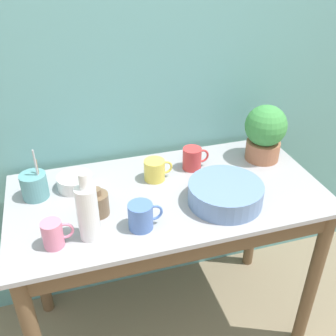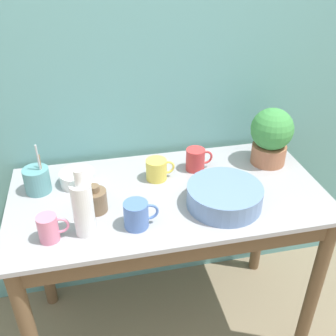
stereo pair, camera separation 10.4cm
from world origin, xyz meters
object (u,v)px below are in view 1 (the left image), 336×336
at_px(potted_plant, 265,132).
at_px(mug_yellow, 155,170).
at_px(bowl_wash_large, 225,193).
at_px(bowl_small_enamel_white, 75,182).
at_px(utensil_cup, 34,186).
at_px(mug_pink, 53,234).
at_px(bottle_tall, 88,212).
at_px(bottle_short, 97,203).
at_px(mug_blue, 141,216).
at_px(mug_red, 193,158).

bearing_deg(potted_plant, mug_yellow, -177.13).
xyz_separation_m(bowl_wash_large, mug_yellow, (-0.22, 0.24, 0.00)).
distance_m(bowl_small_enamel_white, utensil_cup, 0.16).
xyz_separation_m(mug_pink, mug_yellow, (0.44, 0.31, -0.00)).
xyz_separation_m(potted_plant, mug_pink, (-0.98, -0.33, -0.09)).
xyz_separation_m(bottle_tall, mug_yellow, (0.32, 0.30, -0.06)).
height_order(mug_pink, mug_yellow, mug_pink).
distance_m(bottle_short, utensil_cup, 0.29).
bearing_deg(mug_blue, utensil_cup, 139.94).
bearing_deg(mug_yellow, bottle_short, -148.12).
bearing_deg(bowl_small_enamel_white, mug_yellow, -5.72).
xyz_separation_m(bowl_wash_large, utensil_cup, (-0.73, 0.26, 0.01)).
bearing_deg(bottle_short, bottle_tall, -109.59).
relative_size(bottle_tall, bowl_small_enamel_white, 1.80).
bearing_deg(mug_red, mug_blue, -133.39).
height_order(mug_blue, bowl_small_enamel_white, mug_blue).
height_order(bottle_tall, utensil_cup, bottle_tall).
bearing_deg(mug_pink, mug_yellow, 34.61).
xyz_separation_m(bottle_tall, bowl_small_enamel_white, (-0.02, 0.33, -0.08)).
height_order(bottle_short, mug_yellow, bottle_short).
height_order(mug_blue, mug_yellow, mug_blue).
distance_m(bottle_tall, utensil_cup, 0.36).
height_order(mug_blue, utensil_cup, utensil_cup).
distance_m(mug_pink, mug_yellow, 0.54).
bearing_deg(bottle_short, mug_pink, -141.29).
bearing_deg(mug_pink, mug_blue, 1.37).
relative_size(bowl_wash_large, mug_yellow, 2.35).
height_order(mug_red, mug_blue, mug_blue).
height_order(bowl_wash_large, utensil_cup, utensil_cup).
height_order(potted_plant, bottle_tall, potted_plant).
bearing_deg(bottle_short, utensil_cup, 141.12).
bearing_deg(potted_plant, bowl_small_enamel_white, 179.52).
xyz_separation_m(bottle_short, utensil_cup, (-0.23, 0.18, 0.01)).
height_order(bowl_small_enamel_white, utensil_cup, utensil_cup).
bearing_deg(mug_blue, mug_pink, -178.63).
distance_m(mug_pink, bowl_small_enamel_white, 0.36).
distance_m(mug_blue, bowl_small_enamel_white, 0.39).
height_order(bowl_wash_large, bowl_small_enamel_white, bowl_wash_large).
xyz_separation_m(mug_red, mug_blue, (-0.32, -0.34, 0.00)).
xyz_separation_m(mug_red, utensil_cup, (-0.69, -0.03, 0.00)).
relative_size(bowl_wash_large, mug_blue, 2.30).
bearing_deg(bottle_tall, mug_pink, -174.79).
bearing_deg(bottle_short, mug_red, 24.51).
xyz_separation_m(bottle_tall, mug_pink, (-0.12, -0.01, -0.06)).
bearing_deg(bottle_tall, bottle_short, 70.41).
distance_m(potted_plant, bottle_tall, 0.91).
distance_m(bottle_tall, mug_blue, 0.20).
xyz_separation_m(bottle_short, mug_yellow, (0.28, 0.17, -0.00)).
xyz_separation_m(mug_yellow, utensil_cup, (-0.50, 0.01, 0.01)).
xyz_separation_m(mug_blue, bowl_small_enamel_white, (-0.21, 0.33, -0.02)).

